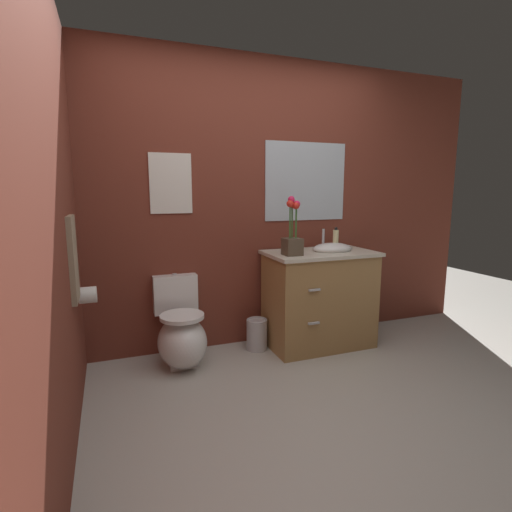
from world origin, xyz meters
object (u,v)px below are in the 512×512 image
trash_bin (257,334)px  soap_bottle (336,239)px  wall_mirror (306,182)px  hanging_towel (73,259)px  wall_poster (171,184)px  vanity_cabinet (319,297)px  flower_vase (293,236)px  toilet_paper_roll (88,295)px  toilet (181,335)px

trash_bin → soap_bottle: bearing=0.2°
wall_mirror → hanging_towel: wall_mirror is taller
wall_poster → trash_bin: bearing=-17.0°
soap_bottle → wall_mirror: size_ratio=0.25×
wall_mirror → hanging_towel: 2.09m
trash_bin → wall_mirror: bearing=20.3°
soap_bottle → vanity_cabinet: bearing=-155.9°
vanity_cabinet → hanging_towel: 2.03m
flower_vase → toilet_paper_roll: 1.59m
soap_bottle → toilet_paper_roll: soap_bottle is taller
trash_bin → hanging_towel: size_ratio=0.52×
soap_bottle → wall_poster: (-1.43, 0.20, 0.49)m
hanging_towel → wall_poster: bearing=44.0°
wall_poster → toilet_paper_roll: wall_poster is taller
toilet_paper_roll → toilet: bearing=17.0°
toilet → hanging_towel: hanging_towel is taller
flower_vase → wall_poster: (-0.91, 0.38, 0.42)m
flower_vase → trash_bin: 0.92m
trash_bin → wall_poster: size_ratio=0.57×
vanity_cabinet → toilet_paper_roll: size_ratio=9.34×
toilet_paper_roll → wall_mirror: bearing=14.0°
trash_bin → flower_vase: bearing=-36.3°
toilet → wall_poster: wall_poster is taller
toilet → soap_bottle: 1.59m
vanity_cabinet → wall_poster: bearing=166.5°
toilet_paper_roll → flower_vase: bearing=3.0°
toilet → vanity_cabinet: bearing=-1.2°
toilet → vanity_cabinet: vanity_cabinet is taller
vanity_cabinet → soap_bottle: 0.55m
wall_mirror → flower_vase: bearing=-129.3°
wall_poster → toilet_paper_roll: (-0.64, -0.46, -0.75)m
flower_vase → wall_mirror: wall_mirror is taller
vanity_cabinet → toilet: bearing=178.8°
trash_bin → wall_poster: wall_poster is taller
toilet_paper_roll → wall_poster: bearing=35.8°
vanity_cabinet → wall_mirror: (-0.00, 0.29, 1.01)m
soap_bottle → trash_bin: 1.10m
trash_bin → hanging_towel: hanging_towel is taller
flower_vase → wall_poster: size_ratio=1.00×
hanging_towel → toilet: bearing=30.2°
vanity_cabinet → hanging_towel: hanging_towel is taller
trash_bin → vanity_cabinet: bearing=-9.1°
vanity_cabinet → trash_bin: vanity_cabinet is taller
toilet → soap_bottle: (1.43, 0.07, 0.69)m
wall_poster → wall_mirror: 1.22m
soap_bottle → hanging_towel: 2.18m
vanity_cabinet → wall_poster: 1.60m
soap_bottle → wall_poster: 1.52m
flower_vase → toilet_paper_roll: flower_vase is taller
vanity_cabinet → wall_poster: size_ratio=2.14×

